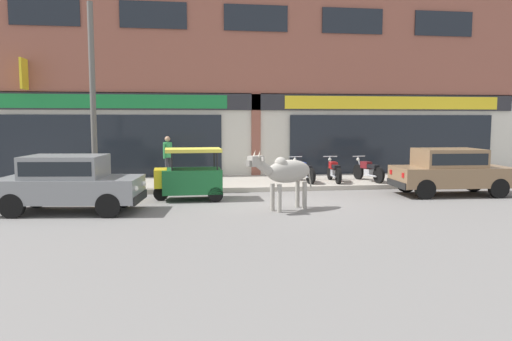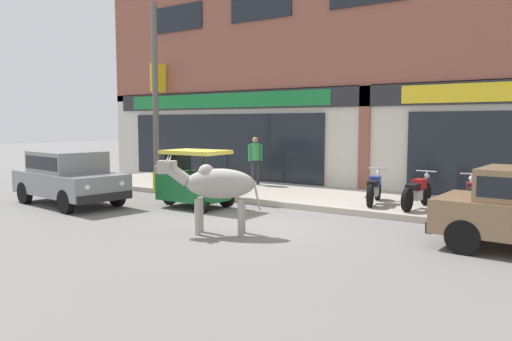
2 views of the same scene
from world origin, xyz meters
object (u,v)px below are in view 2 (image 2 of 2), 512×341
motorcycle_0 (374,188)px  pedestrian (255,155)px  utility_pole (155,97)px  cow (215,184)px  car_0 (69,175)px  auto_rickshaw (192,183)px  motorcycle_1 (417,192)px  motorcycle_2 (472,197)px

motorcycle_0 → pedestrian: 5.01m
utility_pole → pedestrian: bearing=47.3°
cow → pedestrian: size_ratio=1.22×
car_0 → pedestrian: 6.01m
car_0 → motorcycle_0: 8.17m
car_0 → pedestrian: (2.35, 5.53, 0.32)m
auto_rickshaw → car_0: bearing=-152.8°
cow → auto_rickshaw: (-2.46, 2.09, -0.35)m
motorcycle_1 → utility_pole: size_ratio=0.31×
cow → utility_pole: utility_pole is taller
utility_pole → car_0: bearing=-92.6°
motorcycle_1 → utility_pole: 8.50m
auto_rickshaw → motorcycle_0: auto_rickshaw is taller
motorcycle_0 → pedestrian: bearing=162.6°
auto_rickshaw → pedestrian: pedestrian is taller
car_0 → motorcycle_2: car_0 is taller
cow → motorcycle_2: 5.96m
car_0 → pedestrian: size_ratio=2.34×
pedestrian → utility_pole: utility_pole is taller
car_0 → auto_rickshaw: 3.44m
motorcycle_1 → motorcycle_2: bearing=-1.6°
utility_pole → motorcycle_2: bearing=4.8°
car_0 → pedestrian: bearing=67.0°
auto_rickshaw → motorcycle_1: 5.69m
motorcycle_1 → motorcycle_2: 1.26m
cow → motorcycle_0: cow is taller
motorcycle_0 → utility_pole: (-6.96, -0.90, 2.52)m
motorcycle_2 → utility_pole: 9.71m
motorcycle_0 → motorcycle_1: size_ratio=0.99×
car_0 → utility_pole: 3.86m
cow → pedestrian: pedestrian is taller
motorcycle_2 → pedestrian: bearing=167.3°
motorcycle_2 → car_0: bearing=-157.6°
car_0 → motorcycle_1: (8.22, 3.95, -0.28)m
cow → utility_pole: 6.82m
cow → pedestrian: bearing=117.7°
auto_rickshaw → motorcycle_2: size_ratio=1.12×
cow → utility_pole: (-5.38, 3.65, 2.05)m
motorcycle_1 → motorcycle_2: same height
auto_rickshaw → motorcycle_2: auto_rickshaw is taller
motorcycle_0 → motorcycle_2: same height
motorcycle_0 → pedestrian: (-4.75, 1.49, 0.60)m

